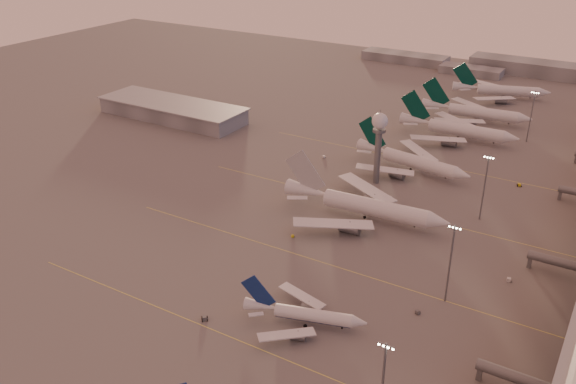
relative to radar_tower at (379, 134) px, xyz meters
The scene contains 21 objects.
ground 121.92m from the radar_tower, 92.39° to the right, with size 700.00×700.00×0.00m, color #5D5B5A.
taxiway_markings 71.83m from the radar_tower, 68.66° to the right, with size 180.00×185.25×0.02m.
hangar 127.68m from the radar_tower, behind, with size 82.00×27.00×8.50m.
radar_tower is the anchor object (origin of this frame).
mast_b 82.32m from the radar_tower, 52.43° to the right, with size 3.60×0.56×25.00m.
mast_c 46.66m from the radar_tower, 12.53° to the right, with size 3.60×0.56×25.00m.
mast_d 91.11m from the radar_tower, 61.74° to the left, with size 3.60×0.56×25.00m.
distant_horizon 205.86m from the radar_tower, 90.67° to the left, with size 165.00×37.50×9.00m.
narrowbody_mid 99.07m from the radar_tower, 77.83° to the right, with size 33.80×26.57×13.57m.
widebody_white 36.65m from the radar_tower, 73.79° to the right, with size 62.98×50.34×22.14m.
greentail_a 26.78m from the radar_tower, 66.29° to the left, with size 53.74×43.07×19.64m.
greentail_b 69.70m from the radar_tower, 78.43° to the left, with size 58.24×47.05×21.16m.
greentail_c 99.33m from the radar_tower, 82.05° to the left, with size 57.16×46.04×20.76m.
greentail_d 146.84m from the radar_tower, 84.12° to the left, with size 53.56×42.57×20.16m.
gsv_tug_mid 109.77m from the radar_tower, 92.05° to the right, with size 4.36×4.52×1.12m.
gsv_truck_b 90.14m from the radar_tower, 58.64° to the right, with size 5.88×4.05×2.24m.
gsv_truck_c 59.67m from the radar_tower, 96.15° to the right, with size 4.25×4.64×1.88m.
gsv_catering_b 80.43m from the radar_tower, 35.52° to the right, with size 6.14×3.72×4.70m.
gsv_tug_far 25.60m from the radar_tower, 45.10° to the right, with size 2.93×3.61×0.90m.
gsv_truck_d 38.05m from the radar_tower, 157.89° to the left, with size 4.15×6.09×2.32m.
gsv_tug_hangar 61.02m from the radar_tower, 27.23° to the left, with size 4.22×3.38×1.05m.
Camera 1 is at (90.63, -92.19, 104.42)m, focal length 38.00 mm.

